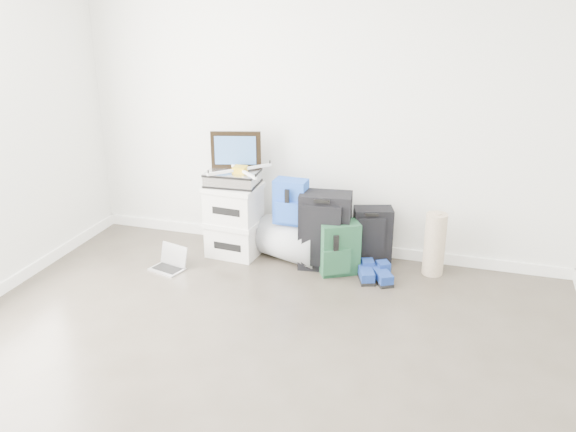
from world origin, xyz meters
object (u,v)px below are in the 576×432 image
(laptop, at_px, (170,263))
(large_suitcase, at_px, (325,231))
(briefcase, at_px, (233,178))
(duffel_bag, at_px, (291,241))
(carry_on, at_px, (372,237))
(boxes_stack, at_px, (234,220))

(laptop, bearing_deg, large_suitcase, 33.56)
(briefcase, xyz_separation_m, laptop, (-0.44, -0.46, -0.69))
(briefcase, xyz_separation_m, large_suitcase, (0.86, -0.03, -0.40))
(duffel_bag, bearing_deg, large_suitcase, 9.04)
(briefcase, distance_m, large_suitcase, 0.95)
(duffel_bag, bearing_deg, briefcase, -156.40)
(briefcase, distance_m, carry_on, 1.35)
(briefcase, height_order, laptop, briefcase)
(duffel_bag, distance_m, carry_on, 0.73)
(large_suitcase, xyz_separation_m, laptop, (-1.30, -0.43, -0.29))
(large_suitcase, relative_size, laptop, 2.09)
(carry_on, relative_size, laptop, 1.60)
(briefcase, relative_size, laptop, 1.36)
(boxes_stack, xyz_separation_m, briefcase, (0.00, 0.00, 0.40))
(boxes_stack, relative_size, large_suitcase, 0.98)
(briefcase, relative_size, large_suitcase, 0.65)
(large_suitcase, relative_size, carry_on, 1.30)
(boxes_stack, height_order, large_suitcase, large_suitcase)
(boxes_stack, bearing_deg, duffel_bag, 7.81)
(duffel_bag, distance_m, laptop, 1.10)
(boxes_stack, relative_size, carry_on, 1.28)
(duffel_bag, bearing_deg, laptop, -133.00)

